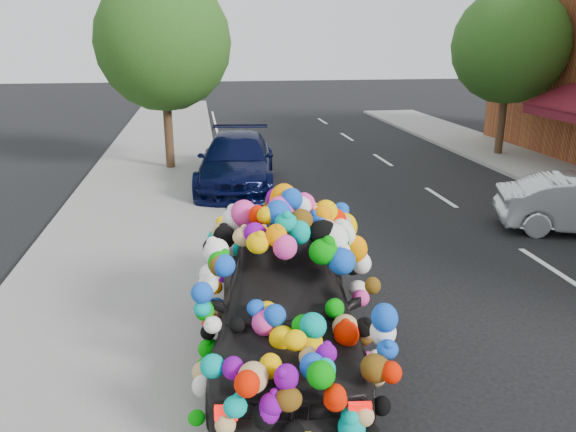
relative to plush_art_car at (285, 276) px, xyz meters
The scene contains 8 objects.
ground 3.04m from the plush_art_car, 50.27° to the left, with size 100.00×100.00×0.00m, color black.
sidewalk 3.48m from the plush_art_car, 139.09° to the left, with size 4.00×60.00×0.12m, color gray.
kerb 2.48m from the plush_art_car, 104.24° to the left, with size 0.15×60.00×0.13m, color gray.
lane_markings 5.93m from the plush_art_car, 21.86° to the left, with size 6.00×50.00×0.01m, color silver, non-canonical shape.
tree_near_sidewalk 12.18m from the plush_art_car, 99.73° to the left, with size 4.20×4.20×6.13m.
tree_far_b 15.86m from the plush_art_car, 51.15° to the left, with size 4.00×4.00×5.90m.
plush_art_car is the anchor object (origin of this frame).
navy_sedan 9.20m from the plush_art_car, 90.00° to the left, with size 2.11×5.20×1.51m, color black.
Camera 1 is at (-2.83, -8.90, 4.13)m, focal length 35.00 mm.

